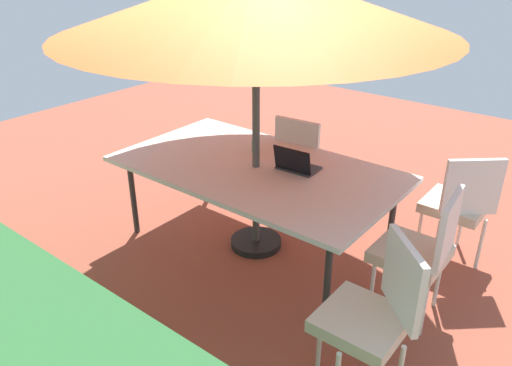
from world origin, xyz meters
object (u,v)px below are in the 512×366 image
Objects in this scene: chair_northwest at (373,311)px; chair_southwest at (459,202)px; dining_table at (256,171)px; chair_west at (421,248)px; cup at (256,145)px; laptop at (296,165)px; chair_south at (303,159)px; patio_umbrella at (256,1)px.

chair_southwest is at bearing 135.64° from chair_northwest.
chair_west is (-1.42, 0.01, -0.16)m from dining_table.
cup is at bearing -105.12° from chair_west.
chair_northwest is 0.78m from chair_west.
laptop is 3.25× the size of cup.
chair_southwest and chair_west have the same top height.
dining_table is 0.34m from cup.
chair_southwest is at bearing -149.89° from dining_table.
laptop is (1.12, -0.15, 0.25)m from chair_west.
chair_northwest is at bearing 137.39° from laptop.
chair_northwest is 9.48× the size of cup.
chair_northwest is at bearing 50.66° from chair_southwest.
chair_west is 2.92× the size of laptop.
chair_northwest is at bearing 128.36° from chair_south.
chair_northwest is 1.98m from cup.
chair_northwest is at bearing 147.84° from cup.
chair_northwest is 1.00× the size of chair_west.
chair_northwest is (-1.46, 0.79, -0.16)m from dining_table.
chair_south is at bearing -39.62° from chair_southwest.
chair_southwest and chair_south have the same top height.
cup is at bearing -51.14° from dining_table.
chair_northwest is at bearing 151.50° from dining_table.
dining_table is 1.31m from patio_umbrella.
chair_northwest is (-1.46, 0.79, -1.48)m from patio_umbrella.
cup is at bearing -17.29° from laptop.
cup is at bearing 66.71° from chair_south.
chair_west is at bearing 146.33° from chair_south.
patio_umbrella is 8.60× the size of laptop.
laptop is (1.10, 0.68, 0.25)m from chair_southwest.
dining_table is 0.34m from laptop.
dining_table is at bearing -164.87° from chair_northwest.
patio_umbrella is 1.66m from chair_south.
chair_south is 0.76m from laptop.
chair_south is at bearing -65.84° from laptop.
patio_umbrella reaches higher than chair_south.
patio_umbrella is 2.22m from chair_northwest.
patio_umbrella is at bearing 0.00° from dining_table.
chair_west is at bearing 136.52° from chair_northwest.
patio_umbrella reaches higher than cup.
patio_umbrella is 1.27m from laptop.
dining_table is 2.34× the size of chair_west.
chair_southwest is 0.83m from chair_west.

